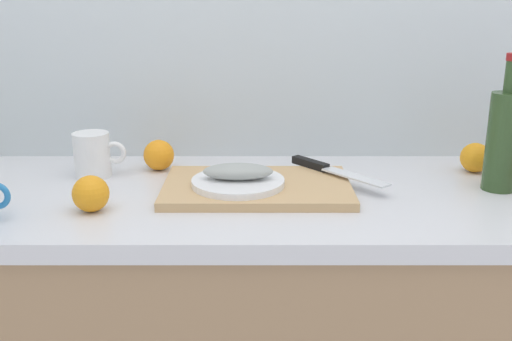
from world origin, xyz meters
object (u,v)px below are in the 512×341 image
Objects in this scene: fish_fillet at (237,171)px; coffee_mug_2 at (92,155)px; white_plate at (237,182)px; cutting_board at (256,187)px; wine_bottle at (502,138)px; chef_knife at (325,168)px; orange_0 at (90,194)px.

fish_fillet is 1.23× the size of coffee_mug_2.
cutting_board is at bearing 21.47° from white_plate.
fish_fillet is 0.60m from wine_bottle.
chef_knife is (0.21, 0.11, -0.02)m from fish_fillet.
coffee_mug_2 is 0.25m from orange_0.
white_plate is 2.74× the size of orange_0.
coffee_mug_2 is at bearing 103.42° from orange_0.
white_plate is 0.67× the size of wine_bottle.
fish_fillet is (0.00, 0.00, 0.03)m from white_plate.
fish_fillet is at bearing -20.35° from coffee_mug_2.
coffee_mug_2 is at bearing 159.65° from fish_fillet.
fish_fillet reaches higher than cutting_board.
white_plate is 0.87× the size of chef_knife.
white_plate is 0.23m from chef_knife.
wine_bottle is (0.39, -0.07, 0.09)m from chef_knife.
fish_fillet is 0.24m from chef_knife.
chef_knife is 3.14× the size of orange_0.
cutting_board is at bearing 20.04° from orange_0.
white_plate is at bearing -20.35° from coffee_mug_2.
wine_bottle is 0.97m from coffee_mug_2.
chef_knife is (0.21, 0.11, 0.00)m from white_plate.
orange_0 reaches higher than chef_knife.
orange_0 is (-0.34, -0.13, 0.03)m from cutting_board.
fish_fillet is 0.51× the size of wine_bottle.
wine_bottle is (0.60, 0.03, 0.09)m from white_plate.
coffee_mug_2 is (-0.36, 0.13, 0.03)m from white_plate.
fish_fillet reaches higher than white_plate.
cutting_board is at bearing -178.37° from wine_bottle.
cutting_board is at bearing 21.47° from fish_fillet.
fish_fillet is at bearing 19.83° from orange_0.
white_plate is at bearing -176.88° from wine_bottle.
cutting_board is 5.56× the size of orange_0.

